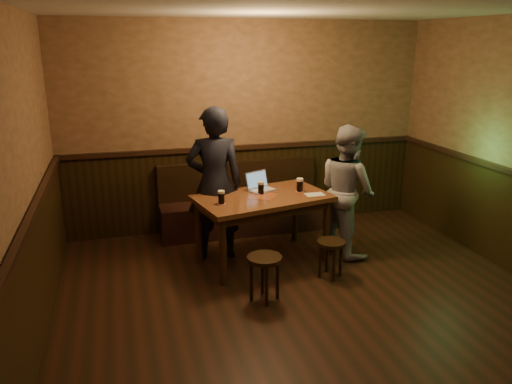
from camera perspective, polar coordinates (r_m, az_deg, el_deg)
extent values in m
cube|color=black|center=(4.66, 8.93, -16.13)|extent=(5.00, 6.00, 0.02)
cube|color=#96654C|center=(6.85, -1.03, 7.48)|extent=(5.00, 0.02, 2.80)
cube|color=#96654C|center=(3.78, -27.11, -2.13)|extent=(0.02, 6.00, 2.80)
cube|color=black|center=(7.01, -0.94, 0.56)|extent=(4.98, 0.04, 1.10)
cube|color=black|center=(4.10, -25.09, -13.42)|extent=(0.04, 5.98, 1.10)
cube|color=black|center=(6.84, -0.89, 5.17)|extent=(4.98, 0.06, 0.06)
cube|color=black|center=(3.85, -25.71, -5.87)|extent=(0.06, 5.98, 0.06)
cube|color=black|center=(6.82, -1.60, -2.77)|extent=(2.20, 0.50, 0.45)
cube|color=black|center=(6.86, -2.05, 1.51)|extent=(2.20, 0.10, 0.50)
cube|color=brown|center=(5.74, 0.76, -0.71)|extent=(1.66, 1.16, 0.05)
cube|color=#33200E|center=(5.77, 0.76, -1.47)|extent=(1.50, 1.01, 0.09)
cube|color=maroon|center=(5.73, 0.77, -0.43)|extent=(0.39, 0.39, 0.00)
cylinder|color=#33200E|center=(5.32, -3.82, -6.86)|extent=(0.08, 0.08, 0.75)
cylinder|color=#33200E|center=(5.91, -6.58, -4.46)|extent=(0.08, 0.08, 0.75)
cylinder|color=#33200E|center=(5.94, 8.03, -4.39)|extent=(0.08, 0.08, 0.75)
cylinder|color=#33200E|center=(6.48, 4.48, -2.47)|extent=(0.08, 0.08, 0.75)
cylinder|color=black|center=(4.97, 0.99, -7.60)|extent=(0.39, 0.39, 0.04)
cylinder|color=black|center=(5.09, 2.49, -9.83)|extent=(0.04, 0.04, 0.45)
cylinder|color=black|center=(5.19, 0.74, -9.28)|extent=(0.04, 0.04, 0.45)
cylinder|color=black|center=(5.05, -0.54, -10.03)|extent=(0.04, 0.04, 0.45)
cylinder|color=black|center=(4.95, 1.22, -10.62)|extent=(0.04, 0.04, 0.45)
cylinder|color=black|center=(5.53, 8.59, -5.74)|extent=(0.34, 0.34, 0.04)
cylinder|color=black|center=(5.65, 9.66, -7.54)|extent=(0.03, 0.03, 0.41)
cylinder|color=black|center=(5.71, 8.10, -7.18)|extent=(0.03, 0.03, 0.41)
cylinder|color=black|center=(5.57, 7.33, -7.78)|extent=(0.03, 0.03, 0.41)
cylinder|color=black|center=(5.51, 8.91, -8.16)|extent=(0.03, 0.03, 0.41)
cylinder|color=#B11525|center=(5.47, -3.97, -1.33)|extent=(0.10, 0.10, 0.00)
cylinder|color=silver|center=(5.47, -3.97, -1.30)|extent=(0.08, 0.08, 0.00)
cylinder|color=black|center=(5.45, -3.98, -0.69)|extent=(0.07, 0.07, 0.12)
cylinder|color=beige|center=(5.43, -3.99, 0.03)|extent=(0.07, 0.07, 0.03)
cylinder|color=#B11525|center=(5.80, 0.56, -0.23)|extent=(0.10, 0.10, 0.00)
cylinder|color=silver|center=(5.80, 0.56, -0.19)|extent=(0.08, 0.08, 0.00)
cylinder|color=black|center=(5.78, 0.57, 0.38)|extent=(0.07, 0.07, 0.12)
cylinder|color=beige|center=(5.76, 0.57, 1.08)|extent=(0.08, 0.08, 0.03)
cylinder|color=#B11525|center=(5.93, 5.01, 0.08)|extent=(0.10, 0.10, 0.00)
cylinder|color=silver|center=(5.93, 5.01, 0.11)|extent=(0.09, 0.09, 0.00)
cylinder|color=black|center=(5.91, 5.02, 0.71)|extent=(0.08, 0.08, 0.13)
cylinder|color=beige|center=(5.89, 5.04, 1.43)|extent=(0.08, 0.08, 0.03)
cube|color=silver|center=(5.93, 0.71, 0.20)|extent=(0.37, 0.32, 0.02)
cube|color=#B2B2B7|center=(5.93, 0.72, 0.29)|extent=(0.33, 0.27, 0.00)
cube|color=silver|center=(5.98, 0.05, 1.45)|extent=(0.31, 0.18, 0.20)
cube|color=#54799C|center=(5.97, 0.11, 1.43)|extent=(0.28, 0.16, 0.17)
cube|color=silver|center=(5.82, 6.74, -0.28)|extent=(0.22, 0.15, 0.00)
imported|color=black|center=(5.87, -4.76, 0.96)|extent=(0.71, 0.51, 1.82)
imported|color=#97979C|center=(6.11, 10.36, 0.21)|extent=(0.74, 0.87, 1.59)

